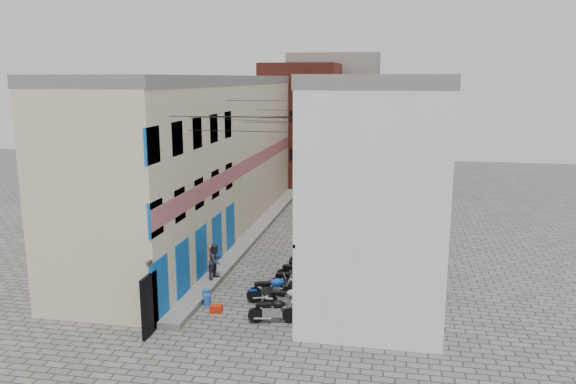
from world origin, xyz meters
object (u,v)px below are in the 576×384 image
Objects in this scene: motorcycle_g at (309,259)px; motorcycle_a at (273,309)px; motorcycle_d at (294,279)px; person_a at (212,261)px; motorcycle_e at (299,272)px; water_jug_near at (207,300)px; motorcycle_f at (303,266)px; motorcycle_b at (288,298)px; motorcycle_c at (272,288)px; water_jug_far at (206,296)px; person_b at (216,261)px; red_crate at (216,309)px.

motorcycle_a is at bearing -1.57° from motorcycle_g.
motorcycle_d is 1.50× the size of person_a.
person_a is at bearing -83.72° from motorcycle_e.
motorcycle_a is 2.99m from motorcycle_d.
motorcycle_f is at bearing 50.32° from water_jug_near.
motorcycle_c is (-0.86, 0.89, 0.02)m from motorcycle_b.
motorcycle_g is 4.62m from person_a.
motorcycle_c is 2.62m from water_jug_near.
water_jug_far is at bearing -158.42° from person_a.
person_b is (-3.71, -2.55, 0.49)m from motorcycle_g.
motorcycle_e is 4.39m from red_crate.
motorcycle_c is 4.17m from motorcycle_g.
motorcycle_b is 0.97× the size of motorcycle_c.
motorcycle_g is 1.20× the size of person_b.
motorcycle_g is at bearing 165.48° from motorcycle_a.
red_crate is at bearing -55.71° from motorcycle_d.
motorcycle_e is at bearing -75.43° from person_a.
water_jug_far is at bearing -96.36° from motorcycle_b.
water_jug_near is at bearing -67.92° from motorcycle_d.
motorcycle_d is 3.72m from water_jug_near.
motorcycle_g is (0.13, 3.04, -0.08)m from motorcycle_d.
motorcycle_f is at bearing 165.47° from motorcycle_a.
motorcycle_b is at bearing 2.01° from motorcycle_g.
motorcycle_d is 1.15× the size of motorcycle_g.
motorcycle_f is 1.26× the size of person_a.
motorcycle_e is at bearing -12.78° from motorcycle_f.
motorcycle_e is (-0.09, 2.93, 0.04)m from motorcycle_b.
motorcycle_d is at bearing -176.30° from motorcycle_b.
motorcycle_a is 0.85× the size of motorcycle_d.
motorcycle_e is 4.24m from water_jug_far.
motorcycle_b is 1.26× the size of person_b.
motorcycle_c is 0.97× the size of motorcycle_e.
person_a is (-3.93, 2.59, 0.40)m from motorcycle_b.
water_jug_near is at bearing -156.70° from person_a.
motorcycle_a reaches higher than water_jug_far.
person_a is (-3.93, -2.39, 0.43)m from motorcycle_g.
motorcycle_f is at bearing -1.50° from motorcycle_g.
motorcycle_a is 3.12m from water_jug_near.
person_b reaches higher than motorcycle_c.
motorcycle_b is 3.82× the size of water_jug_far.
motorcycle_g reaches higher than motorcycle_f.
motorcycle_b reaches higher than red_crate.
motorcycle_a is at bearing -20.04° from water_jug_near.
motorcycle_b is 4.46m from person_b.
motorcycle_g is 4.15× the size of red_crate.
person_a is 3.44m from red_crate.
motorcycle_d is at bearing 43.51° from red_crate.
motorcycle_a is 4.84m from person_b.
person_b is (-3.64, -1.48, 0.51)m from motorcycle_f.
motorcycle_f is 4.90m from water_jug_far.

